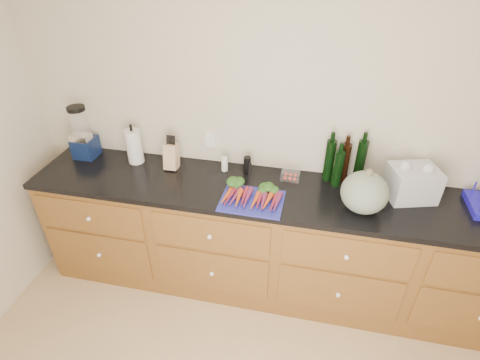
% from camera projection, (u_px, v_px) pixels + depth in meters
% --- Properties ---
extents(wall_back, '(4.10, 0.05, 2.60)m').
position_uv_depth(wall_back, '(292.00, 124.00, 2.64)').
color(wall_back, beige).
rests_on(wall_back, ground).
extents(cabinets, '(3.60, 0.64, 0.90)m').
position_uv_depth(cabinets, '(279.00, 244.00, 2.85)').
color(cabinets, brown).
rests_on(cabinets, ground).
extents(countertop, '(3.64, 0.62, 0.04)m').
position_uv_depth(countertop, '(283.00, 194.00, 2.59)').
color(countertop, black).
rests_on(countertop, cabinets).
extents(cutting_board, '(0.42, 0.32, 0.01)m').
position_uv_depth(cutting_board, '(252.00, 201.00, 2.48)').
color(cutting_board, navy).
rests_on(cutting_board, countertop).
extents(carrots, '(0.38, 0.28, 0.05)m').
position_uv_depth(carrots, '(253.00, 194.00, 2.49)').
color(carrots, '#D54D19').
rests_on(carrots, cutting_board).
extents(squash, '(0.30, 0.30, 0.27)m').
position_uv_depth(squash, '(365.00, 192.00, 2.34)').
color(squash, slate).
rests_on(squash, countertop).
extents(blender_appliance, '(0.17, 0.17, 0.42)m').
position_uv_depth(blender_appliance, '(82.00, 135.00, 2.88)').
color(blender_appliance, '#0E1B41').
rests_on(blender_appliance, countertop).
extents(paper_towel, '(0.12, 0.12, 0.27)m').
position_uv_depth(paper_towel, '(134.00, 146.00, 2.84)').
color(paper_towel, silver).
rests_on(paper_towel, countertop).
extents(knife_block, '(0.10, 0.10, 0.19)m').
position_uv_depth(knife_block, '(172.00, 156.00, 2.79)').
color(knife_block, tan).
rests_on(knife_block, countertop).
extents(grinder_salt, '(0.05, 0.05, 0.11)m').
position_uv_depth(grinder_salt, '(225.00, 164.00, 2.78)').
color(grinder_salt, white).
rests_on(grinder_salt, countertop).
extents(grinder_pepper, '(0.05, 0.05, 0.13)m').
position_uv_depth(grinder_pepper, '(247.00, 165.00, 2.74)').
color(grinder_pepper, black).
rests_on(grinder_pepper, countertop).
extents(canister_chrome, '(0.04, 0.04, 0.10)m').
position_uv_depth(canister_chrome, '(249.00, 167.00, 2.75)').
color(canister_chrome, silver).
rests_on(canister_chrome, countertop).
extents(tomato_box, '(0.13, 0.11, 0.06)m').
position_uv_depth(tomato_box, '(290.00, 175.00, 2.70)').
color(tomato_box, white).
rests_on(tomato_box, countertop).
extents(bottles, '(0.28, 0.14, 0.33)m').
position_uv_depth(bottles, '(343.00, 163.00, 2.60)').
color(bottles, black).
rests_on(bottles, countertop).
extents(grocery_bag, '(0.35, 0.31, 0.22)m').
position_uv_depth(grocery_bag, '(412.00, 183.00, 2.47)').
color(grocery_bag, silver).
rests_on(grocery_bag, countertop).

